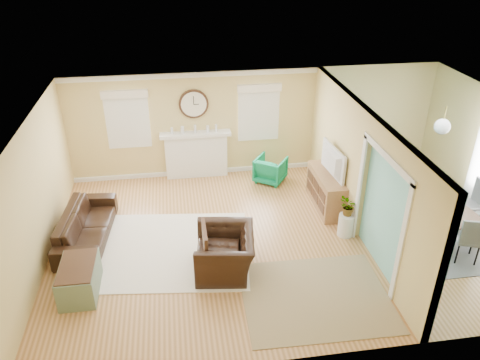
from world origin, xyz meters
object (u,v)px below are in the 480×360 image
object	(u,v)px
dining_table	(440,217)
green_chair	(270,169)
sofa	(86,226)
credenza	(326,191)
eames_chair	(225,252)

from	to	relation	value
dining_table	green_chair	bearing A→B (deg)	43.93
sofa	credenza	bearing A→B (deg)	-79.24
green_chair	dining_table	xyz separation A→B (m)	(3.01, -2.54, -0.02)
credenza	dining_table	xyz separation A→B (m)	(2.04, -1.20, -0.11)
eames_chair	credenza	size ratio (longest dim) A/B	0.81
green_chair	credenza	xyz separation A→B (m)	(0.97, -1.34, 0.09)
eames_chair	green_chair	world-z (taller)	eames_chair
eames_chair	green_chair	xyz separation A→B (m)	(1.50, 3.19, -0.07)
sofa	green_chair	world-z (taller)	sofa
eames_chair	credenza	bearing A→B (deg)	134.48
green_chair	dining_table	size ratio (longest dim) A/B	0.41
sofa	credenza	distance (m)	5.09
eames_chair	credenza	distance (m)	3.08
sofa	credenza	xyz separation A→B (m)	(5.07, 0.49, 0.09)
sofa	dining_table	distance (m)	7.14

